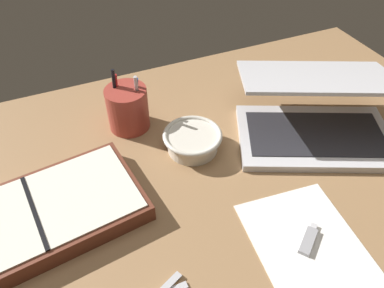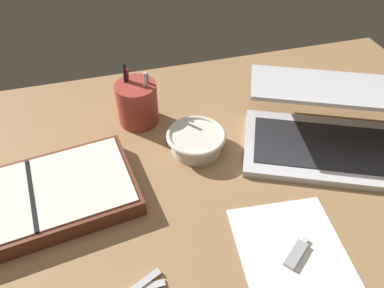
{
  "view_description": "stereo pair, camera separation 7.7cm",
  "coord_description": "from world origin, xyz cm",
  "px_view_note": "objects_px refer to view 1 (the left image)",
  "views": [
    {
      "loc": [
        -25.41,
        -43.33,
        62.08
      ],
      "look_at": [
        -3.18,
        8.36,
        9.0
      ],
      "focal_mm": 35.0,
      "sensor_mm": 36.0,
      "label": 1
    },
    {
      "loc": [
        -18.12,
        -45.89,
        62.08
      ],
      "look_at": [
        -3.18,
        8.36,
        9.0
      ],
      "focal_mm": 35.0,
      "sensor_mm": 36.0,
      "label": 2
    }
  ],
  "objects_px": {
    "bowl": "(193,140)",
    "planner": "(37,218)",
    "laptop": "(316,116)",
    "pen_cup": "(128,108)"
  },
  "relations": [
    {
      "from": "bowl",
      "to": "planner",
      "type": "height_order",
      "value": "bowl"
    },
    {
      "from": "laptop",
      "to": "bowl",
      "type": "height_order",
      "value": "laptop"
    },
    {
      "from": "bowl",
      "to": "pen_cup",
      "type": "bearing_deg",
      "value": 128.43
    },
    {
      "from": "laptop",
      "to": "pen_cup",
      "type": "xyz_separation_m",
      "value": [
        -0.4,
        0.2,
        0.0
      ]
    },
    {
      "from": "bowl",
      "to": "pen_cup",
      "type": "relative_size",
      "value": 0.89
    },
    {
      "from": "pen_cup",
      "to": "bowl",
      "type": "bearing_deg",
      "value": -51.57
    },
    {
      "from": "laptop",
      "to": "planner",
      "type": "xyz_separation_m",
      "value": [
        -0.64,
        -0.02,
        -0.03
      ]
    },
    {
      "from": "pen_cup",
      "to": "planner",
      "type": "distance_m",
      "value": 0.32
    },
    {
      "from": "laptop",
      "to": "planner",
      "type": "relative_size",
      "value": 1.07
    },
    {
      "from": "pen_cup",
      "to": "planner",
      "type": "bearing_deg",
      "value": -138.65
    }
  ]
}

